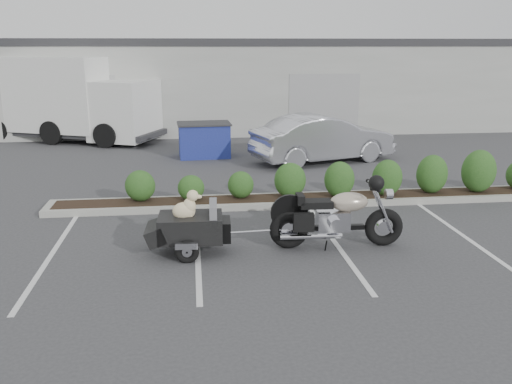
{
  "coord_description": "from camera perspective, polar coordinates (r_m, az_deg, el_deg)",
  "views": [
    {
      "loc": [
        -1.53,
        -10.36,
        3.78
      ],
      "look_at": [
        -0.23,
        0.63,
        0.75
      ],
      "focal_mm": 38.0,
      "sensor_mm": 36.0,
      "label": 1
    }
  ],
  "objects": [
    {
      "name": "planter_kerb",
      "position": [
        13.33,
        4.44,
        -0.86
      ],
      "size": [
        12.0,
        1.0,
        0.15
      ],
      "primitive_type": "cube",
      "color": "#9E9E93",
      "rests_on": "ground"
    },
    {
      "name": "building",
      "position": [
        27.46,
        -3.64,
        11.56
      ],
      "size": [
        26.0,
        10.0,
        4.0
      ],
      "primitive_type": "cube",
      "color": "#9EA099",
      "rests_on": "ground"
    },
    {
      "name": "pet_trailer",
      "position": [
        10.1,
        -7.0,
        -3.62
      ],
      "size": [
        2.07,
        1.15,
        1.23
      ],
      "rotation": [
        0.0,
        0.0,
        -0.04
      ],
      "color": "black",
      "rests_on": "ground"
    },
    {
      "name": "motorcycle",
      "position": [
        10.41,
        8.53,
        -2.68
      ],
      "size": [
        2.59,
        0.87,
        1.49
      ],
      "rotation": [
        0.0,
        0.0,
        -0.04
      ],
      "color": "black",
      "rests_on": "ground"
    },
    {
      "name": "ground",
      "position": [
        11.13,
        1.54,
        -4.54
      ],
      "size": [
        90.0,
        90.0,
        0.0
      ],
      "primitive_type": "plane",
      "color": "#38383A",
      "rests_on": "ground"
    },
    {
      "name": "delivery_truck",
      "position": [
        23.2,
        -18.93,
        9.07
      ],
      "size": [
        7.53,
        4.95,
        3.3
      ],
      "rotation": [
        0.0,
        0.0,
        -0.41
      ],
      "color": "silver",
      "rests_on": "ground"
    },
    {
      "name": "sedan",
      "position": [
        18.05,
        7.08,
        5.63
      ],
      "size": [
        5.01,
        3.0,
        1.56
      ],
      "primitive_type": "imported",
      "rotation": [
        0.0,
        0.0,
        1.88
      ],
      "color": "silver",
      "rests_on": "ground"
    },
    {
      "name": "dumpster",
      "position": [
        18.83,
        -5.48,
        5.51
      ],
      "size": [
        1.86,
        1.33,
        1.18
      ],
      "rotation": [
        0.0,
        0.0,
        0.06
      ],
      "color": "navy",
      "rests_on": "ground"
    }
  ]
}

